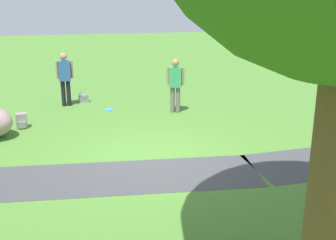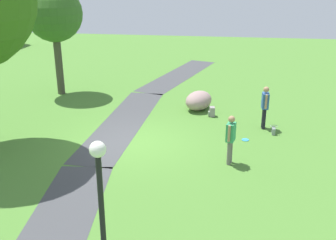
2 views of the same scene
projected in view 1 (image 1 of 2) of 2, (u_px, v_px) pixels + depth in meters
The scene contains 7 objects.
ground_plane at pixel (151, 157), 9.70m from camera, with size 48.00×48.00×0.00m, color #497B2E.
footpath_segment_mid at pixel (59, 180), 8.58m from camera, with size 8.07×1.98×0.01m.
woman_with_handbag at pixel (65, 76), 13.42m from camera, with size 0.52×0.26×1.66m.
man_near_boulder at pixel (175, 82), 12.75m from camera, with size 0.51×0.32×1.60m.
handbag_on_grass at pixel (84, 98), 14.07m from camera, with size 0.32×0.28×0.31m.
backpack_by_boulder at pixel (22, 121), 11.59m from camera, with size 0.31×0.29×0.40m.
frisbee_on_grass at pixel (109, 110), 13.25m from camera, with size 0.25×0.25×0.02m.
Camera 1 is at (1.20, 8.92, 3.74)m, focal length 46.84 mm.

